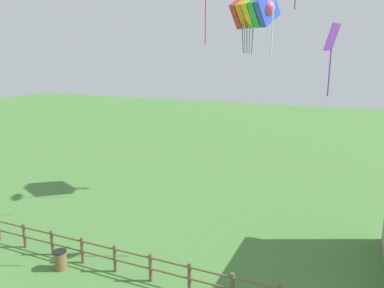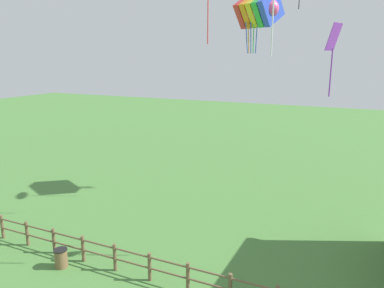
% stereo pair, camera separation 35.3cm
% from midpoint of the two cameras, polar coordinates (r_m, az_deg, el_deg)
% --- Properties ---
extents(wooden_fence, '(17.34, 0.14, 1.10)m').
position_cam_midpoint_polar(wooden_fence, '(14.17, -4.19, -18.69)').
color(wooden_fence, brown).
rests_on(wooden_fence, ground_plane).
extents(trash_bin, '(0.53, 0.53, 0.76)m').
position_cam_midpoint_polar(trash_bin, '(16.12, -20.05, -16.26)').
color(trash_bin, brown).
rests_on(trash_bin, ground_plane).
extents(kite_rainbow_parafoil, '(3.21, 2.91, 3.40)m').
position_cam_midpoint_polar(kite_rainbow_parafoil, '(22.72, 9.04, 19.51)').
color(kite_rainbow_parafoil, '#E54C8C').
extents(kite_purple_streamer, '(0.52, 0.77, 2.63)m').
position_cam_midpoint_polar(kite_purple_streamer, '(14.94, 19.85, 13.94)').
color(kite_purple_streamer, purple).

